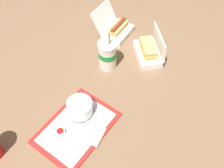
{
  "coord_description": "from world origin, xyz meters",
  "views": [
    {
      "loc": [
        -0.58,
        -0.42,
        1.05
      ],
      "look_at": [
        0.04,
        0.01,
        0.05
      ],
      "focal_mm": 40.0,
      "sensor_mm": 36.0,
      "label": 1
    }
  ],
  "objects": [
    {
      "name": "ketchup_cup",
      "position": [
        -0.3,
        0.06,
        0.03
      ],
      "size": [
        0.04,
        0.04,
        0.02
      ],
      "color": "white",
      "rests_on": "food_tray"
    },
    {
      "name": "clamshell_hotdog_center",
      "position": [
        0.41,
        0.24,
        0.04
      ],
      "size": [
        0.19,
        0.21,
        0.16
      ],
      "color": "white",
      "rests_on": "ground_plane"
    },
    {
      "name": "food_tray",
      "position": [
        -0.23,
        0.02,
        0.01
      ],
      "size": [
        0.38,
        0.27,
        0.01
      ],
      "color": "red",
      "rests_on": "ground_plane"
    },
    {
      "name": "plastic_fork",
      "position": [
        -0.24,
        0.08,
        0.02
      ],
      "size": [
        0.1,
        0.06,
        0.0
      ],
      "primitive_type": "cube",
      "rotation": [
        0.0,
        0.0,
        -0.46
      ],
      "color": "white",
      "rests_on": "food_tray"
    },
    {
      "name": "soda_cup_left",
      "position": [
        0.17,
        0.13,
        0.09
      ],
      "size": [
        0.1,
        0.1,
        0.23
      ],
      "color": "white",
      "rests_on": "ground_plane"
    },
    {
      "name": "clamshell_sandwich_front",
      "position": [
        0.36,
        -0.02,
        0.04
      ],
      "size": [
        0.24,
        0.24,
        0.16
      ],
      "color": "white",
      "rests_on": "ground_plane"
    },
    {
      "name": "ground_plane",
      "position": [
        0.0,
        0.0,
        0.0
      ],
      "size": [
        3.2,
        3.2,
        0.0
      ],
      "primitive_type": "plane",
      "color": "brown"
    },
    {
      "name": "cake_container",
      "position": [
        -0.16,
        0.06,
        0.05
      ],
      "size": [
        0.12,
        0.12,
        0.08
      ],
      "color": "black",
      "rests_on": "food_tray"
    },
    {
      "name": "napkin_stack",
      "position": [
        -0.22,
        -0.05,
        0.02
      ],
      "size": [
        0.12,
        0.12,
        0.0
      ],
      "primitive_type": "cube",
      "rotation": [
        0.0,
        0.0,
        0.18
      ],
      "color": "white",
      "rests_on": "food_tray"
    }
  ]
}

